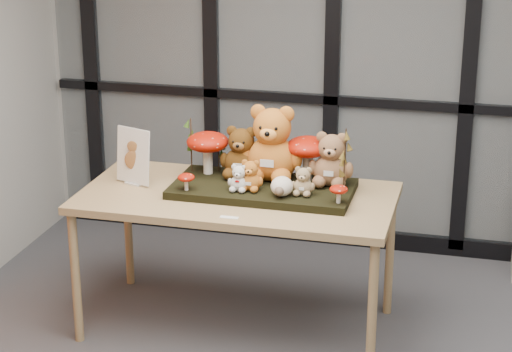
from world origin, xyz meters
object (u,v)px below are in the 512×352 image
(bear_small_yellow, at_px, (251,173))
(diorama_tray, at_px, (263,189))
(plush_cream_hedgehog, at_px, (282,185))
(bear_brown_medium, at_px, (242,149))
(mushroom_back_left, at_px, (208,151))
(bear_pooh_yellow, at_px, (272,139))
(sign_holder, at_px, (133,158))
(mushroom_back_right, at_px, (308,156))
(mushroom_front_right, at_px, (339,193))
(display_table, at_px, (237,205))
(bear_beige_small, at_px, (303,179))
(mushroom_front_left, at_px, (186,181))
(bear_tan_back, at_px, (332,156))
(bear_white_bow, at_px, (239,176))

(bear_small_yellow, bearing_deg, diorama_tray, 63.10)
(diorama_tray, bearing_deg, plush_cream_hedgehog, -45.02)
(bear_brown_medium, bearing_deg, mushroom_back_left, 178.31)
(bear_brown_medium, height_order, bear_small_yellow, bear_brown_medium)
(bear_pooh_yellow, xyz_separation_m, sign_holder, (-0.78, -0.17, -0.13))
(diorama_tray, height_order, mushroom_back_right, mushroom_back_right)
(bear_brown_medium, bearing_deg, bear_small_yellow, -62.55)
(mushroom_front_right, bearing_deg, display_table, 169.62)
(bear_pooh_yellow, height_order, mushroom_front_right, bear_pooh_yellow)
(bear_beige_small, bearing_deg, mushroom_back_left, 160.56)
(mushroom_front_right, bearing_deg, mushroom_front_left, -179.37)
(bear_brown_medium, bearing_deg, bear_tan_back, -0.65)
(mushroom_front_right, bearing_deg, bear_tan_back, 107.63)
(plush_cream_hedgehog, xyz_separation_m, mushroom_back_right, (0.08, 0.30, 0.08))
(bear_brown_medium, bearing_deg, plush_cream_hedgehog, -41.13)
(bear_beige_small, height_order, mushroom_front_left, bear_beige_small)
(bear_small_yellow, bearing_deg, mushroom_back_left, 145.53)
(bear_white_bow, height_order, plush_cream_hedgehog, bear_white_bow)
(bear_beige_small, relative_size, mushroom_back_left, 0.64)
(bear_brown_medium, bearing_deg, bear_beige_small, -27.29)
(plush_cream_hedgehog, bearing_deg, mushroom_back_right, 75.10)
(bear_small_yellow, xyz_separation_m, sign_holder, (-0.71, 0.05, 0.02))
(bear_white_bow, relative_size, mushroom_back_left, 0.61)
(mushroom_back_left, distance_m, sign_holder, 0.43)
(bear_pooh_yellow, relative_size, bear_tan_back, 1.42)
(mushroom_back_left, distance_m, mushroom_front_left, 0.32)
(mushroom_back_left, bearing_deg, plush_cream_hedgehog, -27.99)
(bear_tan_back, xyz_separation_m, bear_small_yellow, (-0.41, -0.20, -0.07))
(bear_brown_medium, xyz_separation_m, mushroom_back_right, (0.38, 0.04, -0.03))
(bear_brown_medium, height_order, bear_tan_back, bear_tan_back)
(bear_small_yellow, bearing_deg, mushroom_front_right, -9.21)
(bear_brown_medium, bearing_deg, bear_white_bow, -78.12)
(mushroom_front_right, bearing_deg, bear_beige_small, 158.61)
(bear_beige_small, bearing_deg, mushroom_front_left, -171.81)
(bear_small_yellow, xyz_separation_m, mushroom_front_right, (0.50, -0.08, -0.04))
(display_table, distance_m, bear_tan_back, 0.60)
(diorama_tray, height_order, mushroom_front_right, mushroom_front_right)
(bear_small_yellow, bearing_deg, display_table, 163.46)
(bear_small_yellow, xyz_separation_m, mushroom_front_left, (-0.34, -0.09, -0.04))
(display_table, height_order, bear_small_yellow, bear_small_yellow)
(bear_pooh_yellow, height_order, plush_cream_hedgehog, bear_pooh_yellow)
(mushroom_back_right, bearing_deg, bear_beige_small, -83.98)
(mushroom_front_right, bearing_deg, bear_pooh_yellow, 145.53)
(bear_white_bow, bearing_deg, display_table, 116.92)
(bear_pooh_yellow, relative_size, bear_white_bow, 2.89)
(bear_white_bow, distance_m, mushroom_front_left, 0.29)
(mushroom_back_left, bearing_deg, bear_tan_back, -1.03)
(bear_brown_medium, xyz_separation_m, bear_beige_small, (0.40, -0.21, -0.08))
(bear_brown_medium, bearing_deg, mushroom_front_left, -127.99)
(bear_tan_back, distance_m, mushroom_back_left, 0.73)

